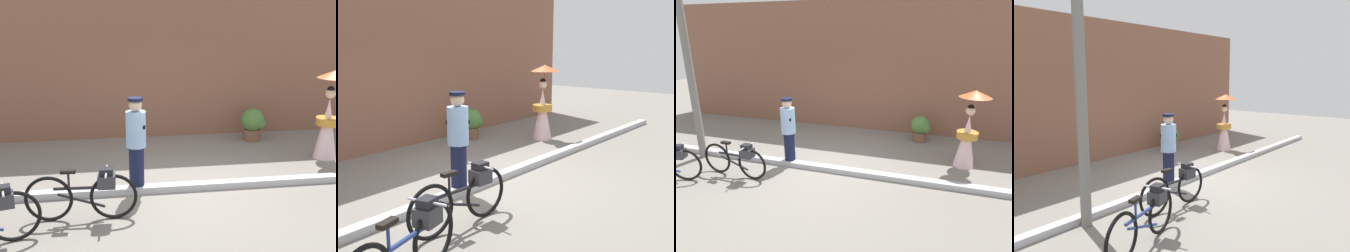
{
  "view_description": "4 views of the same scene",
  "coord_description": "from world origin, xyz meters",
  "views": [
    {
      "loc": [
        -1.29,
        -6.92,
        3.12
      ],
      "look_at": [
        -0.16,
        0.64,
        1.0
      ],
      "focal_mm": 46.16,
      "sensor_mm": 36.0,
      "label": 1
    },
    {
      "loc": [
        -5.37,
        -4.62,
        2.44
      ],
      "look_at": [
        0.53,
        0.16,
        0.91
      ],
      "focal_mm": 44.66,
      "sensor_mm": 36.0,
      "label": 2
    },
    {
      "loc": [
        2.37,
        -5.65,
        3.07
      ],
      "look_at": [
        0.56,
        0.24,
        1.07
      ],
      "focal_mm": 30.08,
      "sensor_mm": 36.0,
      "label": 3
    },
    {
      "loc": [
        -6.36,
        -4.91,
        2.52
      ],
      "look_at": [
        0.07,
        0.39,
        1.27
      ],
      "focal_mm": 36.42,
      "sensor_mm": 36.0,
      "label": 4
    }
  ],
  "objects": [
    {
      "name": "utility_pole",
      "position": [
        -3.19,
        -0.21,
        2.4
      ],
      "size": [
        0.18,
        0.18,
        4.8
      ],
      "primitive_type": "cylinder",
      "color": "slate",
      "rests_on": "ground_plane"
    },
    {
      "name": "person_officer",
      "position": [
        -0.79,
        0.07,
        0.89
      ],
      "size": [
        0.34,
        0.34,
        1.67
      ],
      "color": "#141938",
      "rests_on": "ground_plane"
    },
    {
      "name": "bicycle_near_officer",
      "position": [
        -1.61,
        -0.86,
        0.43
      ],
      "size": [
        1.68,
        0.48,
        0.82
      ],
      "color": "black",
      "rests_on": "ground_plane"
    },
    {
      "name": "sidewalk_curb",
      "position": [
        0.0,
        0.0,
        0.06
      ],
      "size": [
        14.0,
        0.2,
        0.12
      ],
      "primitive_type": "cube",
      "color": "#B2B2B7",
      "rests_on": "ground_plane"
    },
    {
      "name": "potted_plant_by_door",
      "position": [
        2.21,
        2.66,
        0.43
      ],
      "size": [
        0.57,
        0.55,
        0.78
      ],
      "color": "brown",
      "rests_on": "ground_plane"
    },
    {
      "name": "ground_plane",
      "position": [
        0.0,
        0.0,
        0.0
      ],
      "size": [
        30.0,
        30.0,
        0.0
      ],
      "primitive_type": "plane",
      "color": "gray"
    },
    {
      "name": "person_with_parasol",
      "position": [
        3.33,
        1.22,
        0.9
      ],
      "size": [
        0.71,
        0.71,
        1.88
      ],
      "color": "silver",
      "rests_on": "ground_plane"
    },
    {
      "name": "building_wall",
      "position": [
        0.0,
        3.52,
        2.07
      ],
      "size": [
        14.0,
        0.4,
        4.13
      ],
      "primitive_type": "cube",
      "color": "brown",
      "rests_on": "ground_plane"
    }
  ]
}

